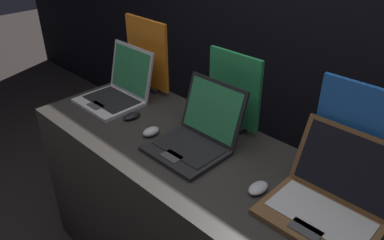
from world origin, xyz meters
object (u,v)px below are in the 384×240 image
at_px(laptop_middle, 196,135).
at_px(laptop_back, 329,198).
at_px(laptop_front, 118,90).
at_px(mouse_middle, 151,132).
at_px(promo_stand_front, 147,57).
at_px(promo_stand_back, 361,143).
at_px(mouse_back, 258,188).
at_px(mouse_front, 132,116).
at_px(promo_stand_middle, 234,93).

distance_m(laptop_middle, laptop_back, 0.64).
height_order(laptop_middle, laptop_back, laptop_middle).
distance_m(laptop_front, mouse_middle, 0.44).
distance_m(promo_stand_front, promo_stand_back, 1.29).
distance_m(laptop_middle, mouse_back, 0.40).
xyz_separation_m(promo_stand_front, promo_stand_back, (1.29, -0.04, 0.00)).
height_order(mouse_front, laptop_back, laptop_back).
relative_size(mouse_front, mouse_back, 1.01).
relative_size(mouse_back, promo_stand_back, 0.23).
xyz_separation_m(promo_stand_front, laptop_back, (1.29, -0.23, -0.14)).
xyz_separation_m(laptop_front, promo_stand_back, (1.29, 0.19, 0.14)).
relative_size(laptop_front, promo_stand_back, 0.81).
xyz_separation_m(mouse_front, laptop_back, (1.07, 0.07, 0.05)).
relative_size(promo_stand_middle, mouse_back, 3.89).
bearing_deg(mouse_middle, laptop_front, 165.17).
height_order(mouse_back, promo_stand_back, promo_stand_back).
distance_m(laptop_back, promo_stand_back, 0.24).
relative_size(promo_stand_front, mouse_middle, 4.75).
distance_m(laptop_front, mouse_back, 1.05).
height_order(promo_stand_front, mouse_back, promo_stand_front).
relative_size(laptop_middle, laptop_back, 0.93).
height_order(mouse_middle, promo_stand_back, promo_stand_back).
bearing_deg(promo_stand_back, mouse_front, -165.88).
height_order(laptop_front, mouse_middle, laptop_front).
relative_size(laptop_middle, mouse_back, 3.68).
relative_size(mouse_middle, laptop_back, 0.23).
relative_size(mouse_front, promo_stand_back, 0.23).
bearing_deg(laptop_middle, mouse_front, -173.83).
relative_size(promo_stand_front, promo_stand_back, 0.98).
bearing_deg(laptop_back, mouse_middle, -172.74).
relative_size(laptop_front, laptop_middle, 0.96).
height_order(mouse_middle, mouse_back, mouse_middle).
relative_size(mouse_front, promo_stand_middle, 0.26).
xyz_separation_m(laptop_middle, mouse_back, (0.39, -0.05, -0.05)).
bearing_deg(promo_stand_front, laptop_middle, -21.61).
bearing_deg(promo_stand_middle, laptop_back, -20.08).
height_order(mouse_front, promo_stand_middle, promo_stand_middle).
distance_m(laptop_front, promo_stand_front, 0.27).
xyz_separation_m(promo_stand_middle, promo_stand_back, (0.64, -0.04, 0.02)).
relative_size(laptop_middle, promo_stand_back, 0.84).
bearing_deg(promo_stand_front, mouse_middle, -38.73).
bearing_deg(mouse_back, promo_stand_front, 163.30).
relative_size(laptop_front, mouse_front, 3.46).
bearing_deg(mouse_back, promo_stand_middle, 141.13).
height_order(laptop_back, promo_stand_back, promo_stand_back).
bearing_deg(mouse_back, promo_stand_back, 48.25).
bearing_deg(laptop_front, promo_stand_front, 90.00).
bearing_deg(laptop_back, promo_stand_front, 169.84).
xyz_separation_m(laptop_front, laptop_back, (1.29, -0.00, -0.00)).
bearing_deg(mouse_middle, laptop_back, 7.26).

